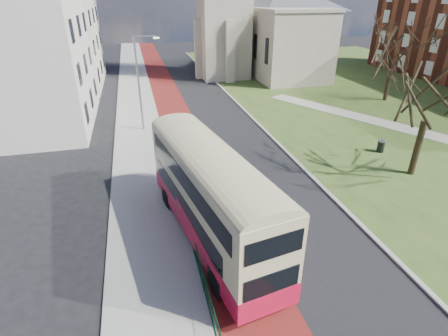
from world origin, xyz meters
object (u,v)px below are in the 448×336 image
object	(u,v)px
streetlamp	(140,79)
winter_tree_near	(438,73)
winter_tree_far	(396,44)
bus	(210,192)
litter_bin	(381,146)

from	to	relation	value
streetlamp	winter_tree_near	distance (m)	21.88
winter_tree_near	winter_tree_far	size ratio (longest dim) A/B	1.10
winter_tree_near	winter_tree_far	distance (m)	19.29
streetlamp	bus	size ratio (longest dim) A/B	0.69
bus	winter_tree_near	xyz separation A→B (m)	(14.84, 3.49, 4.13)
winter_tree_near	winter_tree_far	world-z (taller)	winter_tree_near
streetlamp	bus	world-z (taller)	streetlamp
bus	litter_bin	size ratio (longest dim) A/B	12.69
litter_bin	streetlamp	bearing A→B (deg)	151.60
bus	winter_tree_far	world-z (taller)	winter_tree_far
winter_tree_far	bus	bearing A→B (deg)	-141.40
bus	litter_bin	bearing A→B (deg)	15.59
streetlamp	bus	distance (m)	16.97
winter_tree_near	bus	bearing A→B (deg)	-166.77
streetlamp	winter_tree_near	world-z (taller)	winter_tree_near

